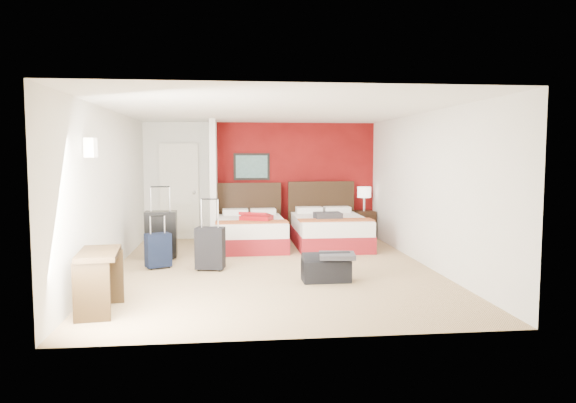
{
  "coord_description": "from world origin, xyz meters",
  "views": [
    {
      "loc": [
        -0.67,
        -8.3,
        1.82
      ],
      "look_at": [
        0.33,
        0.8,
        1.0
      ],
      "focal_mm": 33.05,
      "sensor_mm": 36.0,
      "label": 1
    }
  ],
  "objects": [
    {
      "name": "nightstand",
      "position": [
        2.23,
        2.94,
        0.29
      ],
      "size": [
        0.47,
        0.47,
        0.59
      ],
      "primitive_type": "cube",
      "rotation": [
        0.0,
        0.0,
        0.13
      ],
      "color": "black",
      "rests_on": "ground"
    },
    {
      "name": "duffel_bag",
      "position": [
        0.69,
        -0.93,
        0.17
      ],
      "size": [
        0.69,
        0.37,
        0.35
      ],
      "primitive_type": "cube",
      "rotation": [
        0.0,
        0.0,
        0.01
      ],
      "color": "black",
      "rests_on": "ground"
    },
    {
      "name": "bed_left",
      "position": [
        -0.28,
        1.97,
        0.28
      ],
      "size": [
        1.34,
        1.9,
        0.56
      ],
      "primitive_type": "cube",
      "rotation": [
        0.0,
        0.0,
        0.02
      ],
      "color": "white",
      "rests_on": "ground"
    },
    {
      "name": "suitcase_navy",
      "position": [
        -1.82,
        0.21,
        0.27
      ],
      "size": [
        0.45,
        0.37,
        0.53
      ],
      "primitive_type": "cube",
      "rotation": [
        0.0,
        0.0,
        0.44
      ],
      "color": "black",
      "rests_on": "ground"
    },
    {
      "name": "entry_door",
      "position": [
        -1.75,
        3.2,
        1.02
      ],
      "size": [
        0.82,
        0.06,
        2.05
      ],
      "primitive_type": "cube",
      "color": "silver",
      "rests_on": "ground"
    },
    {
      "name": "desk",
      "position": [
        -2.17,
        -2.12,
        0.36
      ],
      "size": [
        0.53,
        0.91,
        0.72
      ],
      "primitive_type": "cube",
      "rotation": [
        0.0,
        0.0,
        0.11
      ],
      "color": "black",
      "rests_on": "ground"
    },
    {
      "name": "jacket_bundle",
      "position": [
        1.19,
        1.63,
        0.65
      ],
      "size": [
        0.52,
        0.42,
        0.12
      ],
      "primitive_type": "cube",
      "rotation": [
        0.0,
        0.0,
        0.03
      ],
      "color": "#343438",
      "rests_on": "bed_right"
    },
    {
      "name": "jacket_draped",
      "position": [
        0.84,
        -0.98,
        0.38
      ],
      "size": [
        0.56,
        0.49,
        0.07
      ],
      "primitive_type": "cube",
      "rotation": [
        0.0,
        0.0,
        -0.14
      ],
      "color": "#3A3A3F",
      "rests_on": "duffel_bag"
    },
    {
      "name": "suitcase_charcoal",
      "position": [
        -0.99,
        -0.0,
        0.32
      ],
      "size": [
        0.48,
        0.35,
        0.65
      ],
      "primitive_type": "cube",
      "rotation": [
        0.0,
        0.0,
        -0.2
      ],
      "color": "black",
      "rests_on": "ground"
    },
    {
      "name": "ground",
      "position": [
        0.0,
        0.0,
        0.0
      ],
      "size": [
        6.5,
        6.5,
        0.0
      ],
      "primitive_type": "plane",
      "color": "tan",
      "rests_on": "ground"
    },
    {
      "name": "suitcase_black",
      "position": [
        -1.87,
        1.03,
        0.4
      ],
      "size": [
        0.55,
        0.35,
        0.8
      ],
      "primitive_type": "cube",
      "rotation": [
        0.0,
        0.0,
        0.04
      ],
      "color": "black",
      "rests_on": "ground"
    },
    {
      "name": "red_suitcase_open",
      "position": [
        -0.18,
        1.87,
        0.61
      ],
      "size": [
        0.82,
        0.94,
        0.1
      ],
      "primitive_type": "cube",
      "rotation": [
        0.0,
        0.0,
        -0.38
      ],
      "color": "#9F0D13",
      "rests_on": "bed_left"
    },
    {
      "name": "table_lamp",
      "position": [
        2.23,
        2.94,
        0.85
      ],
      "size": [
        0.36,
        0.36,
        0.53
      ],
      "primitive_type": "cylinder",
      "rotation": [
        0.0,
        0.0,
        -0.26
      ],
      "color": "white",
      "rests_on": "nightstand"
    },
    {
      "name": "partition_wall",
      "position": [
        -1.0,
        2.61,
        1.25
      ],
      "size": [
        0.12,
        1.2,
        2.5
      ],
      "primitive_type": "cube",
      "color": "silver",
      "rests_on": "ground"
    },
    {
      "name": "room_walls",
      "position": [
        -1.4,
        1.42,
        1.26
      ],
      "size": [
        5.02,
        6.52,
        2.5
      ],
      "color": "silver",
      "rests_on": "ground"
    },
    {
      "name": "bed_right",
      "position": [
        1.29,
        1.93,
        0.29
      ],
      "size": [
        1.38,
        1.96,
        0.59
      ],
      "primitive_type": "cube",
      "rotation": [
        0.0,
        0.0,
        -0.0
      ],
      "color": "silver",
      "rests_on": "ground"
    },
    {
      "name": "red_accent_panel",
      "position": [
        0.75,
        3.23,
        1.25
      ],
      "size": [
        3.5,
        0.04,
        2.5
      ],
      "primitive_type": "cube",
      "color": "maroon",
      "rests_on": "ground"
    }
  ]
}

